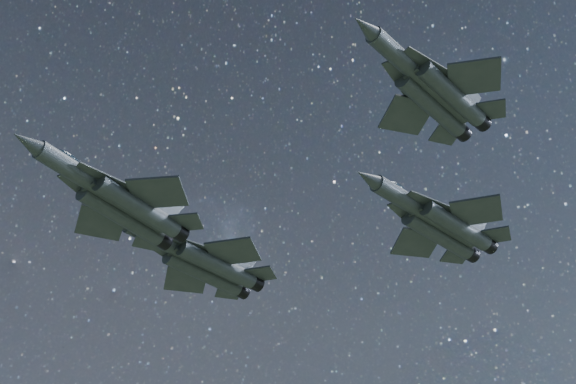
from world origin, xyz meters
TOP-DOWN VIEW (x-y plane):
  - jet_lead at (-13.44, 5.33)m, footprint 18.44×12.44m
  - jet_left at (-2.36, 11.04)m, footprint 18.68×12.93m
  - jet_right at (2.73, -16.56)m, footprint 16.79×11.50m
  - jet_slot at (15.64, -3.49)m, footprint 19.36×13.49m

SIDE VIEW (x-z plane):
  - jet_lead at x=-13.44m, z-range 139.74..144.39m
  - jet_left at x=-2.36m, z-range 140.67..145.36m
  - jet_slot at x=15.64m, z-range 144.02..148.89m
  - jet_right at x=2.73m, z-range 144.57..148.78m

